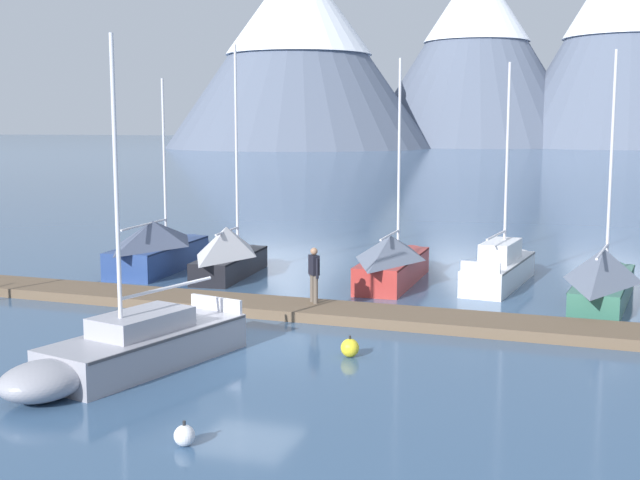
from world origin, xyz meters
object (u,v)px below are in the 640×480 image
(sailboat_mid_dock_starboard, at_px, (128,349))
(mooring_buoy_channel_marker, at_px, (350,348))
(sailboat_second_berth, at_px, (161,246))
(sailboat_far_berth, at_px, (395,259))
(sailboat_outer_slip, at_px, (503,266))
(mooring_buoy_inner_mooring, at_px, (184,435))
(sailboat_mid_dock_port, at_px, (230,252))
(sailboat_end_of_dock, at_px, (605,276))
(person_on_dock, at_px, (314,271))

(sailboat_mid_dock_starboard, distance_m, mooring_buoy_channel_marker, 5.32)
(sailboat_second_berth, height_order, sailboat_far_berth, sailboat_far_berth)
(sailboat_mid_dock_starboard, xyz_separation_m, sailboat_far_berth, (3.29, 12.77, 0.30))
(sailboat_outer_slip, bearing_deg, mooring_buoy_inner_mooring, -102.00)
(sailboat_outer_slip, bearing_deg, sailboat_second_berth, -174.06)
(sailboat_far_berth, height_order, sailboat_outer_slip, sailboat_far_berth)
(sailboat_mid_dock_port, xyz_separation_m, sailboat_end_of_dock, (13.34, -0.49, -0.06))
(sailboat_mid_dock_port, xyz_separation_m, person_on_dock, (4.95, -4.80, 0.34))
(sailboat_mid_dock_port, height_order, mooring_buoy_inner_mooring, sailboat_mid_dock_port)
(sailboat_mid_dock_starboard, height_order, sailboat_outer_slip, sailboat_outer_slip)
(sailboat_second_berth, distance_m, mooring_buoy_channel_marker, 14.37)
(sailboat_second_berth, bearing_deg, sailboat_mid_dock_port, -9.02)
(sailboat_second_berth, distance_m, person_on_dock, 9.75)
(sailboat_end_of_dock, xyz_separation_m, mooring_buoy_inner_mooring, (-7.16, -15.15, -0.67))
(sailboat_mid_dock_starboard, distance_m, person_on_dock, 7.52)
(sailboat_mid_dock_port, height_order, sailboat_far_berth, sailboat_mid_dock_port)
(sailboat_second_berth, bearing_deg, sailboat_far_berth, 1.69)
(sailboat_far_berth, bearing_deg, sailboat_end_of_dock, -10.08)
(person_on_dock, distance_m, mooring_buoy_inner_mooring, 10.96)
(sailboat_far_berth, distance_m, sailboat_outer_slip, 3.91)
(sailboat_outer_slip, relative_size, mooring_buoy_inner_mooring, 16.85)
(sailboat_second_berth, height_order, sailboat_mid_dock_starboard, sailboat_mid_dock_starboard)
(sailboat_end_of_dock, bearing_deg, sailboat_far_berth, 169.92)
(sailboat_outer_slip, xyz_separation_m, sailboat_end_of_dock, (3.44, -2.37, 0.26))
(person_on_dock, relative_size, mooring_buoy_inner_mooring, 3.64)
(sailboat_mid_dock_starboard, distance_m, mooring_buoy_inner_mooring, 4.95)
(mooring_buoy_channel_marker, bearing_deg, mooring_buoy_inner_mooring, -100.45)
(sailboat_second_berth, distance_m, sailboat_far_berth, 9.37)
(person_on_dock, distance_m, mooring_buoy_channel_marker, 5.11)
(sailboat_far_berth, distance_m, sailboat_end_of_dock, 7.31)
(sailboat_mid_dock_port, xyz_separation_m, mooring_buoy_inner_mooring, (6.17, -15.64, -0.73))
(sailboat_far_berth, height_order, person_on_dock, sailboat_far_berth)
(sailboat_mid_dock_starboard, distance_m, sailboat_outer_slip, 15.55)
(person_on_dock, bearing_deg, sailboat_mid_dock_starboard, -106.27)
(person_on_dock, height_order, mooring_buoy_inner_mooring, person_on_dock)
(sailboat_outer_slip, relative_size, person_on_dock, 4.63)
(sailboat_mid_dock_port, bearing_deg, sailboat_second_berth, 170.98)
(mooring_buoy_inner_mooring, bearing_deg, person_on_dock, 96.46)
(sailboat_mid_dock_starboard, xyz_separation_m, mooring_buoy_inner_mooring, (3.32, -3.65, -0.35))
(sailboat_second_berth, relative_size, mooring_buoy_inner_mooring, 16.01)
(sailboat_second_berth, bearing_deg, person_on_dock, -33.03)
(sailboat_mid_dock_port, relative_size, sailboat_end_of_dock, 1.08)
(sailboat_outer_slip, relative_size, sailboat_end_of_dock, 0.98)
(sailboat_second_berth, xyz_separation_m, sailboat_outer_slip, (13.11, 1.36, -0.32))
(sailboat_second_berth, height_order, sailboat_mid_dock_port, sailboat_mid_dock_port)
(sailboat_mid_dock_starboard, bearing_deg, sailboat_second_berth, 115.90)
(sailboat_second_berth, relative_size, sailboat_end_of_dock, 0.93)
(person_on_dock, bearing_deg, sailboat_mid_dock_port, 135.88)
(sailboat_second_berth, bearing_deg, sailboat_outer_slip, 5.94)
(sailboat_far_berth, bearing_deg, sailboat_second_berth, -178.31)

